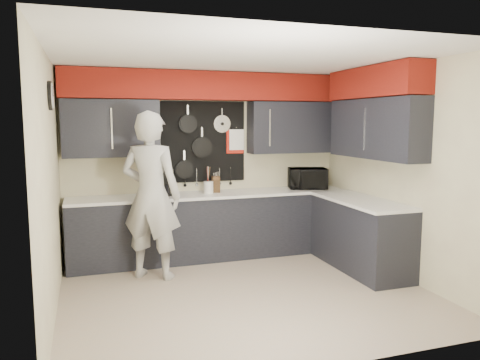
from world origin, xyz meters
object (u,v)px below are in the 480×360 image
object	(u,v)px
utensil_crock	(209,187)
person	(151,196)
knife_block	(216,184)
microwave	(307,178)
coffee_maker	(165,184)

from	to	relation	value
utensil_crock	person	xyz separation A→B (m)	(-0.87, -0.58, 0.02)
knife_block	utensil_crock	xyz separation A→B (m)	(-0.12, -0.07, -0.03)
knife_block	person	size ratio (longest dim) A/B	0.11
microwave	utensil_crock	distance (m)	1.52
utensil_crock	coffee_maker	world-z (taller)	coffee_maker
knife_block	person	xyz separation A→B (m)	(-0.99, -0.65, -0.01)
microwave	knife_block	xyz separation A→B (m)	(-1.39, 0.07, -0.04)
microwave	utensil_crock	xyz separation A→B (m)	(-1.52, 0.00, -0.07)
coffee_maker	knife_block	bearing A→B (deg)	-13.53
utensil_crock	coffee_maker	bearing A→B (deg)	177.89
utensil_crock	coffee_maker	xyz separation A→B (m)	(-0.60, 0.02, 0.07)
microwave	utensil_crock	bearing A→B (deg)	-163.30
knife_block	person	bearing A→B (deg)	-143.16
utensil_crock	coffee_maker	size ratio (longest dim) A/B	0.58
knife_block	coffee_maker	size ratio (longest dim) A/B	0.77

